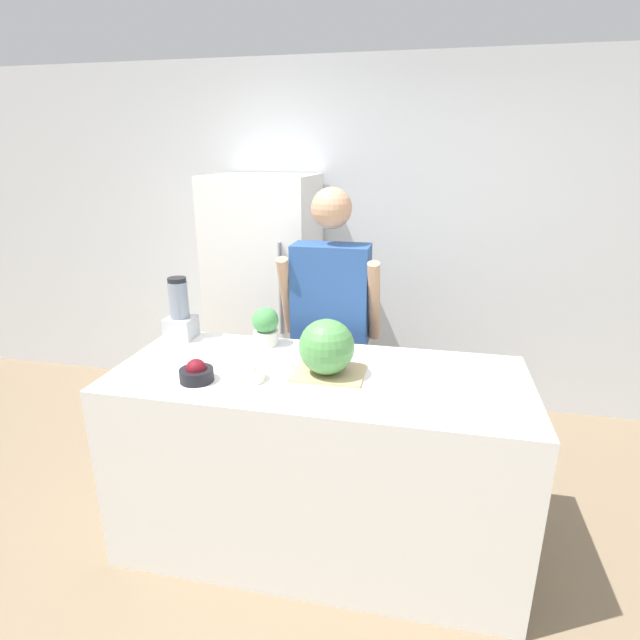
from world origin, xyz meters
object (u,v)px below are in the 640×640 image
bowl_cream (249,374)px  blender (180,314)px  potted_plant (266,326)px  person (331,334)px  watermelon (327,347)px  refrigerator (267,299)px  bowl_cherries (196,373)px

bowl_cream → blender: (-0.55, 0.44, 0.11)m
bowl_cream → potted_plant: size_ratio=0.72×
person → watermelon: person is taller
potted_plant → blender: bearing=179.8°
blender → watermelon: bearing=-19.6°
watermelon → potted_plant: size_ratio=1.23×
watermelon → blender: blender is taller
refrigerator → bowl_cream: refrigerator is taller
person → watermelon: bearing=-80.6°
person → bowl_cherries: 0.98m
watermelon → potted_plant: 0.51m
watermelon → refrigerator: bearing=118.4°
refrigerator → bowl_cherries: refrigerator is taller
refrigerator → bowl_cream: 1.54m
person → potted_plant: (-0.28, -0.37, 0.15)m
refrigerator → blender: refrigerator is taller
refrigerator → blender: 1.07m
watermelon → bowl_cherries: size_ratio=1.67×
person → watermelon: (0.11, -0.69, 0.19)m
refrigerator → bowl_cream: bearing=-75.0°
refrigerator → watermelon: refrigerator is taller
person → blender: (-0.78, -0.37, 0.19)m
bowl_cherries → blender: bearing=123.2°
person → watermelon: 0.72m
refrigerator → person: (0.62, -0.68, 0.01)m
person → bowl_cherries: (-0.45, -0.87, 0.09)m
bowl_cream → bowl_cherries: bearing=-165.4°
person → potted_plant: bearing=-127.4°
blender → potted_plant: blender is taller
person → bowl_cream: person is taller
blender → person: bearing=25.4°
person → bowl_cherries: bearing=-117.5°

